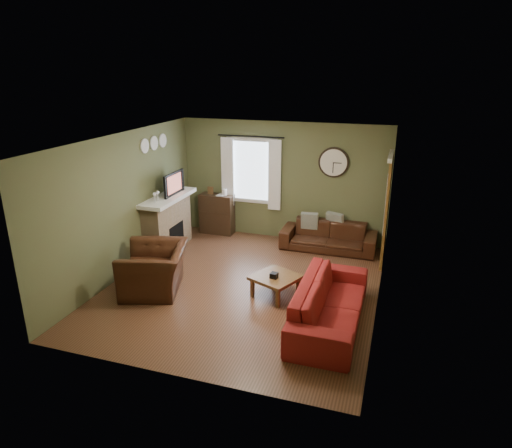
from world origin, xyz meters
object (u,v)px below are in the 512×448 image
(sofa_red, at_px, (330,303))
(coffee_table, at_px, (275,286))
(armchair, at_px, (155,269))
(sofa_brown, at_px, (328,236))
(bookshelf, at_px, (217,214))

(sofa_red, distance_m, coffee_table, 1.18)
(sofa_red, height_order, armchair, armchair)
(sofa_brown, bearing_deg, coffee_table, -102.03)
(sofa_brown, distance_m, sofa_red, 2.99)
(bookshelf, bearing_deg, armchair, -88.54)
(bookshelf, distance_m, sofa_red, 4.45)
(bookshelf, bearing_deg, sofa_brown, -4.49)
(coffee_table, bearing_deg, sofa_red, -30.12)
(sofa_brown, distance_m, armchair, 3.78)
(bookshelf, distance_m, coffee_table, 3.34)
(sofa_red, xyz_separation_m, coffee_table, (-1.01, 0.59, -0.16))
(armchair, relative_size, coffee_table, 1.74)
(sofa_brown, height_order, armchair, armchair)
(bookshelf, xyz_separation_m, sofa_red, (3.14, -3.15, -0.12))
(sofa_brown, xyz_separation_m, sofa_red, (0.51, -2.95, 0.05))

